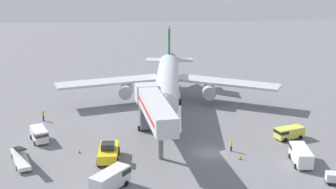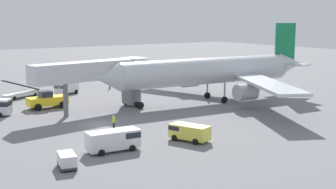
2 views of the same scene
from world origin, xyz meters
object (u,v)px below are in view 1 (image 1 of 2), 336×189
at_px(jet_bridge, 154,108).
at_px(service_van_mid_left, 289,132).
at_px(belt_loader_truck, 21,158).
at_px(service_van_rear_left, 39,134).
at_px(pushback_tug, 108,152).
at_px(ground_crew_worker_midground, 43,115).
at_px(safety_cone_alpha, 240,157).
at_px(ground_crew_worker_foreground, 231,145).
at_px(service_van_far_left, 111,179).
at_px(service_van_far_center, 301,154).
at_px(safety_cone_bravo, 79,151).
at_px(airplane_at_gate, 168,80).

bearing_deg(jet_bridge, service_van_mid_left, 1.97).
relative_size(belt_loader_truck, service_van_rear_left, 1.54).
height_order(pushback_tug, ground_crew_worker_midground, pushback_tug).
distance_m(ground_crew_worker_midground, safety_cone_alpha, 35.54).
xyz_separation_m(jet_bridge, ground_crew_worker_midground, (-18.75, 11.69, -4.73)).
bearing_deg(ground_crew_worker_foreground, service_van_far_left, -148.15).
bearing_deg(service_van_far_left, ground_crew_worker_foreground, 31.85).
relative_size(service_van_rear_left, safety_cone_alpha, 8.09).
distance_m(jet_bridge, service_van_rear_left, 18.18).
bearing_deg(pushback_tug, safety_cone_alpha, -2.69).
height_order(service_van_mid_left, safety_cone_alpha, service_van_mid_left).
xyz_separation_m(pushback_tug, service_van_far_left, (0.84, -8.41, 0.10)).
bearing_deg(jet_bridge, service_van_far_center, -22.20).
xyz_separation_m(service_van_far_center, ground_crew_worker_foreground, (-8.66, 4.56, -0.33)).
distance_m(service_van_rear_left, safety_cone_bravo, 8.23).
xyz_separation_m(ground_crew_worker_midground, safety_cone_alpha, (30.60, -18.06, -0.70)).
height_order(jet_bridge, ground_crew_worker_midground, jet_bridge).
distance_m(service_van_far_left, service_van_far_center, 26.09).
bearing_deg(safety_cone_alpha, airplane_at_gate, 108.34).
distance_m(service_van_far_left, service_van_mid_left, 30.37).
relative_size(pushback_tug, service_van_far_center, 1.06).
xyz_separation_m(pushback_tug, belt_loader_truck, (-11.96, -0.13, -0.47)).
height_order(pushback_tug, service_van_mid_left, pushback_tug).
xyz_separation_m(pushback_tug, service_van_far_center, (26.27, -2.56, 0.00)).
xyz_separation_m(belt_loader_truck, service_van_rear_left, (0.99, 7.78, 0.40)).
relative_size(service_van_far_center, ground_crew_worker_midground, 3.01).
relative_size(service_van_far_left, safety_cone_bravo, 10.45).
bearing_deg(jet_bridge, safety_cone_alpha, -28.27).
bearing_deg(safety_cone_alpha, service_van_far_left, -156.68).
xyz_separation_m(belt_loader_truck, ground_crew_worker_foreground, (29.56, 2.13, 0.14)).
relative_size(service_van_far_left, service_van_mid_left, 1.15).
height_order(pushback_tug, service_van_rear_left, pushback_tug).
bearing_deg(safety_cone_alpha, service_van_mid_left, 37.92).
xyz_separation_m(jet_bridge, safety_cone_alpha, (11.85, -6.37, -5.42)).
xyz_separation_m(service_van_mid_left, service_van_far_center, (-1.19, -8.79, 0.19)).
height_order(jet_bridge, service_van_far_center, jet_bridge).
height_order(safety_cone_alpha, safety_cone_bravo, safety_cone_alpha).
distance_m(airplane_at_gate, pushback_tug, 27.05).
bearing_deg(service_van_far_left, belt_loader_truck, 147.10).
xyz_separation_m(service_van_far_left, safety_cone_alpha, (17.51, 7.55, -1.06)).
relative_size(service_van_rear_left, service_van_mid_left, 0.99).
bearing_deg(safety_cone_alpha, service_van_far_center, -12.09).
relative_size(pushback_tug, service_van_rear_left, 1.23).
xyz_separation_m(pushback_tug, safety_cone_alpha, (18.35, -0.86, -0.96)).
distance_m(service_van_far_center, ground_crew_worker_midground, 43.29).
distance_m(belt_loader_truck, safety_cone_bravo, 8.17).
distance_m(service_van_mid_left, ground_crew_worker_midground, 41.19).
height_order(airplane_at_gate, safety_cone_alpha, airplane_at_gate).
bearing_deg(safety_cone_alpha, ground_crew_worker_midground, 149.44).
distance_m(airplane_at_gate, service_van_far_left, 34.72).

